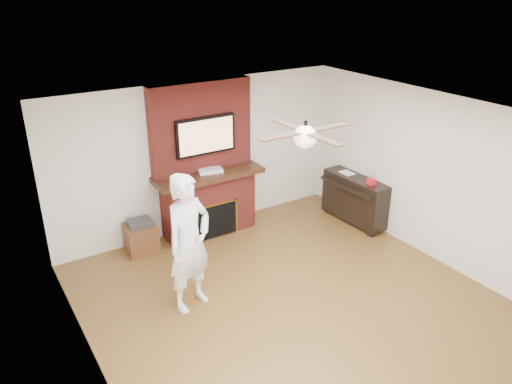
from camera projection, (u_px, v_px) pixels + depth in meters
room_shell at (302, 222)px, 6.00m from camera, size 5.36×5.86×2.86m
fireplace at (206, 176)px, 8.07m from camera, size 1.78×0.64×2.50m
tv at (206, 136)px, 7.76m from camera, size 1.00×0.08×0.60m
ceiling_fan at (305, 136)px, 5.56m from camera, size 1.21×1.21×0.31m
person at (189, 243)px, 6.21m from camera, size 0.78×0.64×1.83m
side_table at (141, 237)px, 7.74m from camera, size 0.49×0.49×0.53m
piano at (355, 198)px, 8.59m from camera, size 0.52×1.28×0.91m
cable_box at (210, 171)px, 7.97m from camera, size 0.42×0.29×0.05m
candle_orange at (205, 234)px, 8.22m from camera, size 0.07×0.07×0.11m
candle_green at (211, 232)px, 8.30m from camera, size 0.07×0.07×0.10m
candle_cream at (220, 231)px, 8.32m from camera, size 0.08×0.08×0.10m
candle_blue at (224, 229)px, 8.43m from camera, size 0.06×0.06×0.07m
candle_orange_extra at (219, 230)px, 8.34m from camera, size 0.07×0.07×0.11m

